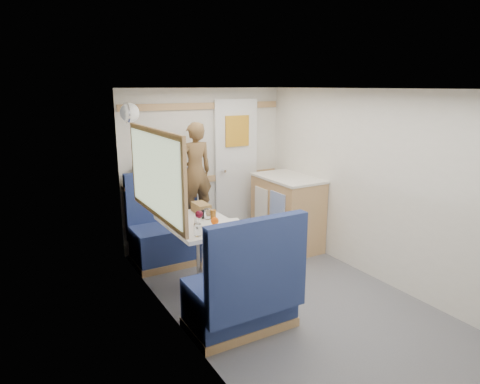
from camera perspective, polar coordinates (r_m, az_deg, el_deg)
floor at (r=4.07m, az=9.72°, el=-16.08°), size 4.50×4.50×0.00m
ceiling at (r=3.53m, az=11.08°, el=13.32°), size 4.50×4.50×0.00m
wall_back at (r=5.53m, az=-4.75°, el=3.28°), size 2.20×0.02×2.00m
wall_left at (r=3.11m, az=-5.46°, el=-5.34°), size 0.02×4.50×2.00m
wall_right at (r=4.45m, az=21.30°, el=-0.32°), size 0.02×4.50×2.00m
oak_trim_low at (r=5.55m, az=-4.63°, el=1.72°), size 2.15×0.02×0.08m
oak_trim_high at (r=5.43m, az=-4.82°, el=11.36°), size 2.15×0.02×0.08m
side_window at (r=3.95m, az=-11.30°, el=2.41°), size 0.04×1.30×0.72m
rear_door at (r=5.71m, az=-0.51°, el=3.38°), size 0.62×0.12×1.86m
dinette_table at (r=4.29m, az=-5.39°, el=-5.97°), size 0.62×0.92×0.72m
bench_far at (r=5.13m, az=-9.35°, el=-5.83°), size 0.90×0.59×1.05m
bench_near at (r=3.69m, az=0.46°, el=-13.89°), size 0.90×0.59×1.05m
ledge at (r=5.20m, az=-10.60°, el=1.04°), size 0.90×0.14×0.04m
dome_light at (r=4.71m, az=-14.51°, el=10.21°), size 0.20×0.20×0.20m
galley_counter at (r=5.48m, az=6.29°, el=-2.62°), size 0.57×0.92×0.92m
person at (r=5.10m, az=-6.01°, el=2.71°), size 0.44×0.30×1.17m
duffel_bag at (r=5.16m, az=-11.23°, el=2.35°), size 0.49×0.33×0.22m
tray at (r=4.11m, az=-1.38°, el=-4.38°), size 0.32×0.38×0.02m
orange_fruit at (r=4.08m, az=-3.38°, el=-3.87°), size 0.08×0.08×0.08m
cheese_block at (r=3.96m, az=-1.64°, el=-4.71°), size 0.11×0.07×0.04m
wine_glass at (r=4.04m, az=-5.47°, el=-3.08°), size 0.08×0.08×0.17m
tumbler_left at (r=3.84m, az=-5.66°, el=-5.06°), size 0.07×0.07×0.11m
tumbler_mid at (r=4.42m, az=-8.17°, el=-2.55°), size 0.07×0.07×0.11m
tumbler_right at (r=4.31m, az=-4.38°, el=-2.94°), size 0.07×0.07×0.11m
beer_glass at (r=4.32m, az=-3.60°, el=-2.99°), size 0.06×0.06×0.09m
pepper_grinder at (r=4.34m, az=-4.95°, el=-2.96°), size 0.03×0.03×0.09m
salt_grinder at (r=4.18m, az=-5.90°, el=-3.62°), size 0.04×0.04×0.09m
bread_loaf at (r=4.53m, az=-5.20°, el=-2.14°), size 0.13×0.24×0.10m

